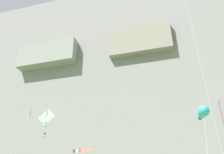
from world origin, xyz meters
TOP-DOWN VIEW (x-y plane):
  - cliff_face at (-0.02, 64.63)m, footprint 180.00×32.65m
  - kite_banner_low_left at (-9.45, 39.39)m, footprint 4.01×2.03m
  - kite_banner_upper_mid at (-17.59, 34.72)m, footprint 2.74×7.98m
  - kite_diamond_front_field at (-12.11, 31.40)m, footprint 2.98×1.55m
  - kite_windsock_high_right at (8.23, 19.77)m, footprint 1.69×9.42m

SIDE VIEW (x-z plane):
  - kite_windsock_high_right at x=8.23m, z-range 4.34..14.47m
  - kite_banner_low_left at x=-9.45m, z-range 5.32..17.17m
  - kite_diamond_front_field at x=-12.11m, z-range 6.55..22.66m
  - kite_banner_upper_mid at x=-17.59m, z-range 7.47..24.89m
  - cliff_face at x=-0.02m, z-range 0.01..61.00m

